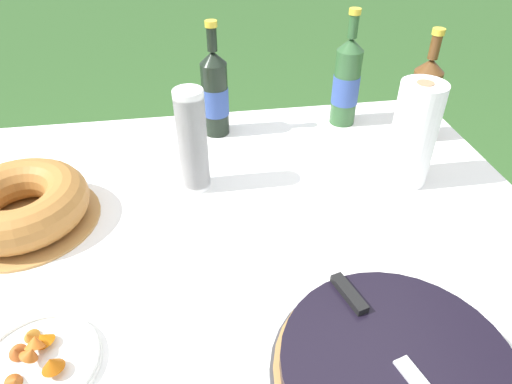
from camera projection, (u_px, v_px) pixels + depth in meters
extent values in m
cube|color=#A87A47|center=(242.00, 247.00, 1.03)|extent=(1.43, 1.23, 0.03)
cylinder|color=#A87A47|center=(39.00, 235.00, 1.61)|extent=(0.06, 0.06, 0.70)
cylinder|color=#A87A47|center=(392.00, 199.00, 1.77)|extent=(0.06, 0.06, 0.70)
cube|color=white|center=(242.00, 240.00, 1.02)|extent=(1.44, 1.24, 0.00)
cube|color=white|center=(218.00, 128.00, 1.54)|extent=(1.44, 0.00, 0.10)
cylinder|color=#38383D|center=(394.00, 377.00, 0.74)|extent=(0.40, 0.40, 0.02)
cylinder|color=#B78447|center=(395.00, 372.00, 0.73)|extent=(0.39, 0.39, 0.01)
cylinder|color=black|center=(398.00, 365.00, 0.72)|extent=(0.37, 0.37, 0.03)
cube|color=black|center=(349.00, 293.00, 0.81)|extent=(0.05, 0.09, 0.01)
cylinder|color=#B78447|center=(27.00, 221.00, 1.06)|extent=(0.33, 0.33, 0.01)
torus|color=#AD7033|center=(20.00, 203.00, 1.03)|extent=(0.30, 0.30, 0.10)
cylinder|color=white|center=(195.00, 171.00, 1.15)|extent=(0.07, 0.07, 0.09)
cylinder|color=white|center=(195.00, 167.00, 1.14)|extent=(0.07, 0.07, 0.09)
cylinder|color=white|center=(195.00, 162.00, 1.13)|extent=(0.07, 0.07, 0.09)
cylinder|color=white|center=(194.00, 158.00, 1.12)|extent=(0.07, 0.07, 0.09)
cylinder|color=white|center=(194.00, 153.00, 1.12)|extent=(0.07, 0.07, 0.09)
cylinder|color=white|center=(193.00, 149.00, 1.11)|extent=(0.07, 0.07, 0.09)
cylinder|color=white|center=(193.00, 144.00, 1.10)|extent=(0.07, 0.07, 0.09)
cylinder|color=white|center=(192.00, 140.00, 1.09)|extent=(0.07, 0.07, 0.09)
cylinder|color=white|center=(192.00, 135.00, 1.09)|extent=(0.07, 0.07, 0.09)
cylinder|color=white|center=(191.00, 130.00, 1.08)|extent=(0.07, 0.07, 0.09)
cylinder|color=white|center=(191.00, 125.00, 1.07)|extent=(0.07, 0.07, 0.09)
cylinder|color=white|center=(190.00, 120.00, 1.06)|extent=(0.07, 0.07, 0.09)
cylinder|color=white|center=(190.00, 115.00, 1.05)|extent=(0.07, 0.07, 0.09)
cylinder|color=white|center=(189.00, 110.00, 1.05)|extent=(0.07, 0.07, 0.09)
torus|color=white|center=(188.00, 91.00, 1.02)|extent=(0.07, 0.07, 0.01)
cylinder|color=#2D562D|center=(346.00, 88.00, 1.39)|extent=(0.08, 0.08, 0.23)
cylinder|color=#334C93|center=(345.00, 89.00, 1.39)|extent=(0.08, 0.08, 0.09)
cone|color=#2D562D|center=(351.00, 44.00, 1.31)|extent=(0.08, 0.08, 0.04)
cylinder|color=#2D562D|center=(353.00, 26.00, 1.28)|extent=(0.03, 0.03, 0.06)
cylinder|color=gold|center=(355.00, 11.00, 1.25)|extent=(0.03, 0.03, 0.02)
cylinder|color=brown|center=(421.00, 105.00, 1.32)|extent=(0.08, 0.08, 0.21)
cylinder|color=beige|center=(421.00, 107.00, 1.32)|extent=(0.08, 0.08, 0.08)
cone|color=brown|center=(431.00, 65.00, 1.25)|extent=(0.08, 0.08, 0.04)
cylinder|color=brown|center=(435.00, 47.00, 1.22)|extent=(0.03, 0.03, 0.06)
cylinder|color=gold|center=(439.00, 32.00, 1.20)|extent=(0.03, 0.03, 0.02)
cylinder|color=black|center=(215.00, 99.00, 1.34)|extent=(0.08, 0.08, 0.22)
cylinder|color=#334C93|center=(215.00, 101.00, 1.34)|extent=(0.08, 0.08, 0.08)
cone|color=black|center=(213.00, 57.00, 1.26)|extent=(0.08, 0.08, 0.04)
cylinder|color=black|center=(212.00, 39.00, 1.23)|extent=(0.03, 0.03, 0.06)
cylinder|color=gold|center=(211.00, 24.00, 1.21)|extent=(0.03, 0.03, 0.02)
cylinder|color=white|center=(39.00, 365.00, 0.76)|extent=(0.20, 0.20, 0.01)
torus|color=white|center=(38.00, 362.00, 0.75)|extent=(0.20, 0.20, 0.01)
cone|color=#A8671E|center=(29.00, 336.00, 0.79)|extent=(0.04, 0.04, 0.03)
cone|color=#A9521A|center=(15.00, 381.00, 0.72)|extent=(0.03, 0.04, 0.03)
cone|color=#CF6A0B|center=(43.00, 338.00, 0.78)|extent=(0.04, 0.04, 0.03)
cone|color=#CB5D1A|center=(35.00, 342.00, 0.76)|extent=(0.05, 0.05, 0.04)
cone|color=#AD510B|center=(52.00, 363.00, 0.73)|extent=(0.05, 0.05, 0.03)
cone|color=#B75C1D|center=(30.00, 353.00, 0.75)|extent=(0.05, 0.05, 0.03)
cone|color=#A54D1C|center=(16.00, 351.00, 0.76)|extent=(0.04, 0.04, 0.03)
cylinder|color=white|center=(413.00, 135.00, 1.12)|extent=(0.11, 0.11, 0.27)
cylinder|color=#9E7A56|center=(426.00, 83.00, 1.04)|extent=(0.04, 0.04, 0.00)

